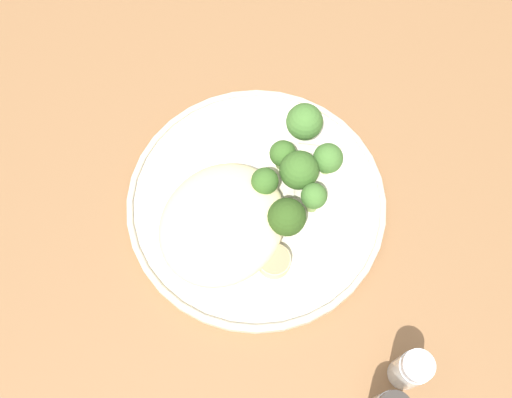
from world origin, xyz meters
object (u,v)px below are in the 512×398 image
Objects in this scene: seared_scallop_large_seared at (240,228)px; broccoli_floret_split_head at (304,122)px; seared_scallop_half_hidden at (216,226)px; broccoli_floret_left_leaning at (283,154)px; dinner_plate at (256,203)px; salt_shaker at (411,370)px; broccoli_floret_near_rim at (299,170)px; broccoli_floret_small_sprig at (328,159)px; broccoli_floret_tall_stalk at (287,217)px; broccoli_floret_beside_noodles at (265,182)px; seared_scallop_front_small at (207,209)px; seared_scallop_tilted_round at (274,261)px; broccoli_floret_front_edge at (314,197)px; seared_scallop_on_noodles at (187,221)px.

seared_scallop_large_seared is 0.14m from broccoli_floret_split_head.
broccoli_floret_left_leaning is at bearing 171.42° from seared_scallop_half_hidden.
salt_shaker is at bearing 72.81° from dinner_plate.
broccoli_floret_small_sprig is at bearing 150.79° from broccoli_floret_near_rim.
seared_scallop_half_hidden is at bearing -54.15° from broccoli_floret_tall_stalk.
broccoli_floret_split_head is at bearing -177.77° from broccoli_floret_beside_noodles.
broccoli_floret_left_leaning reaches higher than seared_scallop_front_small.
broccoli_floret_tall_stalk is (0.01, 0.04, 0.03)m from dinner_plate.
broccoli_floret_beside_noodles is at bearing 144.46° from seared_scallop_front_small.
broccoli_floret_split_head is at bearing -116.12° from broccoli_floret_small_sprig.
seared_scallop_half_hidden is 0.02m from seared_scallop_front_small.
broccoli_floret_beside_noodles is at bearing 173.56° from dinner_plate.
broccoli_floret_small_sprig is at bearing 151.25° from dinner_plate.
broccoli_floret_front_edge is (-0.08, -0.00, 0.02)m from seared_scallop_tilted_round.
broccoli_floret_tall_stalk is 1.09× the size of broccoli_floret_beside_noodles.
broccoli_floret_front_edge is (-0.07, 0.05, 0.02)m from seared_scallop_large_seared.
seared_scallop_tilted_round is 0.78× the size of broccoli_floret_small_sprig.
broccoli_floret_beside_noodles is 0.24m from salt_shaker.
salt_shaker reaches higher than seared_scallop_half_hidden.
broccoli_floret_left_leaning is at bearing -115.06° from broccoli_floret_front_edge.
broccoli_floret_tall_stalk reaches higher than seared_scallop_half_hidden.
dinner_plate is 9.85× the size of seared_scallop_large_seared.
seared_scallop_large_seared is 0.04m from seared_scallop_front_small.
broccoli_floret_split_head is at bearing -177.69° from seared_scallop_large_seared.
broccoli_floret_tall_stalk is at bearing 22.87° from broccoli_floret_split_head.
seared_scallop_front_small is 0.09m from broccoli_floret_tall_stalk.
seared_scallop_half_hidden is 0.07m from seared_scallop_tilted_round.
broccoli_floret_tall_stalk is (-0.03, 0.04, 0.02)m from seared_scallop_large_seared.
seared_scallop_large_seared is 0.06m from broccoli_floret_beside_noodles.
seared_scallop_front_small is 0.49× the size of broccoli_floret_tall_stalk.
dinner_plate is 11.40× the size of seared_scallop_front_small.
seared_scallop_large_seared is 0.63× the size of broccoli_floret_front_edge.
broccoli_floret_beside_noodles reaches higher than broccoli_floret_left_leaning.
seared_scallop_large_seared is at bearing -102.44° from seared_scallop_tilted_round.
broccoli_floret_near_rim is at bearing -162.14° from seared_scallop_tilted_round.
broccoli_floret_split_head is at bearing 165.66° from seared_scallop_front_small.
seared_scallop_on_noodles is (0.03, -0.05, 0.00)m from seared_scallop_large_seared.
seared_scallop_front_small reaches higher than dinner_plate.
seared_scallop_half_hidden is at bearing -6.07° from broccoli_floret_split_head.
broccoli_floret_split_head is (-0.02, -0.04, 0.01)m from broccoli_floret_small_sprig.
seared_scallop_half_hidden is 0.51× the size of broccoli_floret_small_sprig.
seared_scallop_half_hidden is at bearing -42.10° from broccoli_floret_front_edge.
broccoli_floret_near_rim and broccoli_floret_split_head have the same top height.
seared_scallop_tilted_round is 0.09m from seared_scallop_front_small.
broccoli_floret_front_edge reaches higher than seared_scallop_on_noodles.
seared_scallop_on_noodles is at bearing -32.31° from broccoli_floret_small_sprig.
broccoli_floret_near_rim reaches higher than broccoli_floret_left_leaning.
broccoli_floret_beside_noodles is (0.06, -0.04, 0.00)m from broccoli_floret_small_sprig.
broccoli_floret_beside_noodles reaches higher than broccoli_floret_small_sprig.
broccoli_floret_near_rim is at bearing -29.21° from broccoli_floret_small_sprig.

